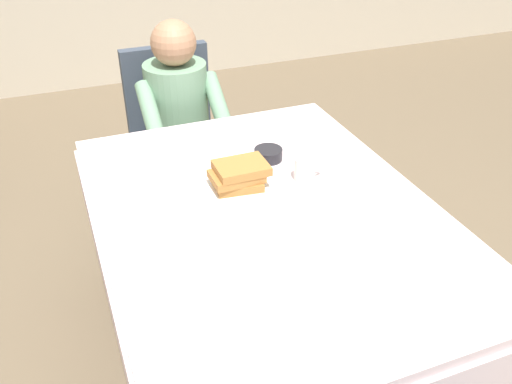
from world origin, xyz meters
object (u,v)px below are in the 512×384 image
chair_diner (174,127)px  plate_breakfast (239,190)px  knife_right_of_plate (290,183)px  breakfast_stack (239,175)px  bowl_butter (268,154)px  spoon_near_edge (269,252)px  diner_person (180,114)px  dining_table_main (268,231)px  syrup_pitcher (151,186)px  cup_coffee (305,169)px  fork_left_of_plate (188,205)px

chair_diner → plate_breakfast: bearing=89.4°
chair_diner → plate_breakfast: chair_diner is taller
plate_breakfast → knife_right_of_plate: 0.19m
breakfast_stack → bowl_butter: breakfast_stack is taller
plate_breakfast → breakfast_stack: bearing=61.9°
bowl_butter → spoon_near_edge: (-0.22, -0.53, -0.02)m
diner_person → bowl_butter: 0.72m
diner_person → breakfast_stack: 0.87m
dining_table_main → syrup_pitcher: (-0.34, 0.23, 0.13)m
diner_person → cup_coffee: bearing=105.4°
diner_person → syrup_pitcher: (-0.30, -0.78, 0.11)m
knife_right_of_plate → spoon_near_edge: (-0.22, -0.34, 0.00)m
fork_left_of_plate → cup_coffee: bearing=-89.4°
syrup_pitcher → fork_left_of_plate: 0.15m
plate_breakfast → breakfast_stack: breakfast_stack is taller
knife_right_of_plate → fork_left_of_plate: bearing=85.6°
spoon_near_edge → fork_left_of_plate: bearing=104.9°
knife_right_of_plate → chair_diner: bearing=5.3°
chair_diner → diner_person: diner_person is taller
cup_coffee → chair_diner: bearing=103.2°
breakfast_stack → fork_left_of_plate: bearing=-171.8°
diner_person → spoon_near_edge: (-0.04, -1.23, 0.07)m
dining_table_main → plate_breakfast: size_ratio=5.44×
dining_table_main → bowl_butter: 0.37m
breakfast_stack → syrup_pitcher: (-0.29, 0.08, -0.02)m
dining_table_main → diner_person: size_ratio=1.36×
bowl_butter → spoon_near_edge: bowl_butter is taller
cup_coffee → dining_table_main: bearing=-146.6°
chair_diner → breakfast_stack: bearing=89.7°
cup_coffee → spoon_near_edge: cup_coffee is taller
cup_coffee → fork_left_of_plate: 0.45m
chair_diner → spoon_near_edge: bearing=88.3°
bowl_butter → fork_left_of_plate: bowl_butter is taller
plate_breakfast → fork_left_of_plate: 0.19m
cup_coffee → fork_left_of_plate: size_ratio=0.63×
chair_diner → syrup_pitcher: bearing=72.3°
plate_breakfast → spoon_near_edge: (-0.03, -0.36, -0.01)m
dining_table_main → cup_coffee: bearing=33.4°
diner_person → knife_right_of_plate: 0.91m
fork_left_of_plate → knife_right_of_plate: bearing=-90.8°
plate_breakfast → syrup_pitcher: 0.30m
diner_person → breakfast_stack: bearing=89.6°
fork_left_of_plate → knife_right_of_plate: size_ratio=0.90×
chair_diner → plate_breakfast: (-0.01, -1.03, 0.22)m
breakfast_stack → knife_right_of_plate: 0.20m
plate_breakfast → breakfast_stack: (0.00, 0.01, 0.05)m
diner_person → cup_coffee: (0.24, -0.88, 0.11)m
plate_breakfast → dining_table_main: bearing=-69.7°
chair_diner → cup_coffee: chair_diner is taller
dining_table_main → plate_breakfast: bearing=110.3°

